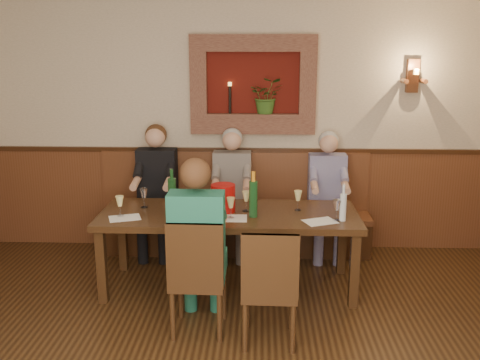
{
  "coord_description": "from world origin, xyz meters",
  "views": [
    {
      "loc": [
        0.29,
        -2.91,
        2.25
      ],
      "look_at": [
        0.1,
        1.9,
        1.05
      ],
      "focal_mm": 40.0,
      "sensor_mm": 36.0,
      "label": 1
    }
  ],
  "objects_px": {
    "spittoon_bucket": "(223,198)",
    "wine_bottle_green_a": "(253,198)",
    "person_chair_front": "(199,259)",
    "person_bench_left": "(157,202)",
    "bench": "(234,223)",
    "chair_near_left": "(199,298)",
    "chair_near_right": "(269,309)",
    "person_bench_right": "(327,206)",
    "person_bench_mid": "(232,204)",
    "wine_bottle_green_b": "(172,194)",
    "water_bottle": "(343,206)",
    "dining_table": "(229,220)"
  },
  "relations": [
    {
      "from": "person_bench_right",
      "to": "person_chair_front",
      "type": "xyz_separation_m",
      "value": [
        -1.21,
        -1.62,
        0.03
      ]
    },
    {
      "from": "chair_near_right",
      "to": "person_bench_right",
      "type": "relative_size",
      "value": 0.69
    },
    {
      "from": "spittoon_bucket",
      "to": "wine_bottle_green_a",
      "type": "distance_m",
      "value": 0.32
    },
    {
      "from": "person_chair_front",
      "to": "water_bottle",
      "type": "bearing_deg",
      "value": 25.25
    },
    {
      "from": "person_bench_left",
      "to": "spittoon_bucket",
      "type": "bearing_deg",
      "value": -45.65
    },
    {
      "from": "wine_bottle_green_b",
      "to": "water_bottle",
      "type": "xyz_separation_m",
      "value": [
        1.55,
        -0.21,
        -0.04
      ]
    },
    {
      "from": "person_bench_left",
      "to": "person_bench_mid",
      "type": "bearing_deg",
      "value": 0.08
    },
    {
      "from": "person_chair_front",
      "to": "water_bottle",
      "type": "xyz_separation_m",
      "value": [
        1.22,
        0.58,
        0.28
      ]
    },
    {
      "from": "chair_near_left",
      "to": "person_bench_right",
      "type": "distance_m",
      "value": 2.08
    },
    {
      "from": "bench",
      "to": "person_chair_front",
      "type": "height_order",
      "value": "person_chair_front"
    },
    {
      "from": "chair_near_right",
      "to": "person_bench_mid",
      "type": "xyz_separation_m",
      "value": [
        -0.39,
        1.81,
        0.3
      ]
    },
    {
      "from": "dining_table",
      "to": "wine_bottle_green_a",
      "type": "bearing_deg",
      "value": -27.74
    },
    {
      "from": "chair_near_right",
      "to": "wine_bottle_green_a",
      "type": "bearing_deg",
      "value": 100.46
    },
    {
      "from": "spittoon_bucket",
      "to": "wine_bottle_green_b",
      "type": "height_order",
      "value": "wine_bottle_green_b"
    },
    {
      "from": "person_bench_left",
      "to": "wine_bottle_green_b",
      "type": "height_order",
      "value": "person_bench_left"
    },
    {
      "from": "chair_near_left",
      "to": "chair_near_right",
      "type": "distance_m",
      "value": 0.58
    },
    {
      "from": "person_bench_mid",
      "to": "spittoon_bucket",
      "type": "relative_size",
      "value": 5.42
    },
    {
      "from": "bench",
      "to": "wine_bottle_green_b",
      "type": "relative_size",
      "value": 7.35
    },
    {
      "from": "bench",
      "to": "chair_near_left",
      "type": "xyz_separation_m",
      "value": [
        -0.2,
        -1.77,
        -0.04
      ]
    },
    {
      "from": "bench",
      "to": "wine_bottle_green_a",
      "type": "bearing_deg",
      "value": -77.97
    },
    {
      "from": "wine_bottle_green_b",
      "to": "bench",
      "type": "bearing_deg",
      "value": 60.43
    },
    {
      "from": "dining_table",
      "to": "person_bench_right",
      "type": "bearing_deg",
      "value": 39.57
    },
    {
      "from": "chair_near_right",
      "to": "dining_table",
      "type": "bearing_deg",
      "value": 111.79
    },
    {
      "from": "person_bench_mid",
      "to": "person_bench_right",
      "type": "xyz_separation_m",
      "value": [
        1.04,
        0.0,
        -0.01
      ]
    },
    {
      "from": "spittoon_bucket",
      "to": "person_bench_right",
      "type": "bearing_deg",
      "value": 37.02
    },
    {
      "from": "person_chair_front",
      "to": "wine_bottle_green_a",
      "type": "distance_m",
      "value": 0.85
    },
    {
      "from": "wine_bottle_green_b",
      "to": "spittoon_bucket",
      "type": "bearing_deg",
      "value": 2.64
    },
    {
      "from": "person_bench_left",
      "to": "person_chair_front",
      "type": "relative_size",
      "value": 0.99
    },
    {
      "from": "dining_table",
      "to": "chair_near_right",
      "type": "height_order",
      "value": "chair_near_right"
    },
    {
      "from": "person_chair_front",
      "to": "water_bottle",
      "type": "height_order",
      "value": "person_chair_front"
    },
    {
      "from": "person_bench_mid",
      "to": "spittoon_bucket",
      "type": "bearing_deg",
      "value": -92.69
    },
    {
      "from": "person_bench_left",
      "to": "spittoon_bucket",
      "type": "xyz_separation_m",
      "value": [
        0.79,
        -0.81,
        0.28
      ]
    },
    {
      "from": "person_bench_left",
      "to": "water_bottle",
      "type": "distance_m",
      "value": 2.16
    },
    {
      "from": "dining_table",
      "to": "wine_bottle_green_b",
      "type": "height_order",
      "value": "wine_bottle_green_b"
    },
    {
      "from": "person_bench_left",
      "to": "person_bench_mid",
      "type": "relative_size",
      "value": 1.02
    },
    {
      "from": "person_bench_right",
      "to": "wine_bottle_green_a",
      "type": "bearing_deg",
      "value": -129.47
    },
    {
      "from": "chair_near_left",
      "to": "spittoon_bucket",
      "type": "relative_size",
      "value": 3.76
    },
    {
      "from": "wine_bottle_green_a",
      "to": "water_bottle",
      "type": "height_order",
      "value": "wine_bottle_green_a"
    },
    {
      "from": "chair_near_left",
      "to": "person_bench_right",
      "type": "bearing_deg",
      "value": 55.36
    },
    {
      "from": "dining_table",
      "to": "person_bench_mid",
      "type": "distance_m",
      "value": 0.84
    },
    {
      "from": "dining_table",
      "to": "wine_bottle_green_b",
      "type": "xyz_separation_m",
      "value": [
        -0.53,
        0.01,
        0.24
      ]
    },
    {
      "from": "person_bench_left",
      "to": "person_chair_front",
      "type": "xyz_separation_m",
      "value": [
        0.65,
        -1.61,
        0.0
      ]
    },
    {
      "from": "dining_table",
      "to": "person_bench_mid",
      "type": "xyz_separation_m",
      "value": [
        -0.02,
        0.84,
        -0.1
      ]
    },
    {
      "from": "person_bench_mid",
      "to": "wine_bottle_green_b",
      "type": "xyz_separation_m",
      "value": [
        -0.51,
        -0.83,
        0.34
      ]
    },
    {
      "from": "spittoon_bucket",
      "to": "water_bottle",
      "type": "distance_m",
      "value": 1.1
    },
    {
      "from": "chair_near_right",
      "to": "person_bench_left",
      "type": "bearing_deg",
      "value": 125.01
    },
    {
      "from": "person_chair_front",
      "to": "spittoon_bucket",
      "type": "relative_size",
      "value": 5.59
    },
    {
      "from": "person_bench_left",
      "to": "spittoon_bucket",
      "type": "relative_size",
      "value": 5.56
    },
    {
      "from": "chair_near_right",
      "to": "wine_bottle_green_b",
      "type": "xyz_separation_m",
      "value": [
        -0.9,
        0.98,
        0.64
      ]
    },
    {
      "from": "person_bench_right",
      "to": "person_chair_front",
      "type": "height_order",
      "value": "person_chair_front"
    }
  ]
}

